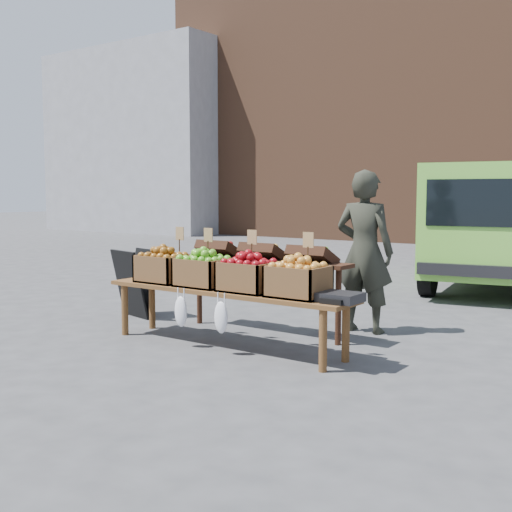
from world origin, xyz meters
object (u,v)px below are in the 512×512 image
Objects in this scene: back_table at (263,285)px; weighing_scale at (340,297)px; delivery_van at (501,228)px; crate_golden_apples at (163,269)px; vendor at (365,252)px; crate_russet_pears at (204,273)px; display_bench at (226,318)px; crate_red_apples at (248,277)px; crate_green_apples at (298,282)px; chalkboard_sign at (136,283)px.

weighing_scale is (1.31, -0.72, 0.09)m from back_table.
crate_golden_apples is at bearing -117.83° from delivery_van.
crate_russet_pears is (-1.04, -1.42, -0.16)m from vendor.
delivery_van is at bearing 76.80° from crate_russet_pears.
crate_red_apples is (0.28, 0.00, 0.42)m from display_bench.
crate_red_apples is at bearing 66.53° from vendor.
vendor is 3.47× the size of crate_golden_apples.
weighing_scale is at bearing 0.00° from crate_red_apples.
crate_russet_pears is (-1.31, -5.59, -0.24)m from delivery_van.
delivery_van is 8.45× the size of crate_green_apples.
crate_red_apples reaches higher than weighing_scale.
back_table is at bearing 43.35° from crate_golden_apples.
crate_green_apples is at bearing 88.01° from vendor.
back_table is at bearing 94.95° from display_bench.
crate_red_apples is at bearing 180.00° from crate_green_apples.
crate_red_apples reaches higher than chalkboard_sign.
crate_red_apples is (-0.76, -5.59, -0.24)m from delivery_van.
chalkboard_sign is 2.43× the size of weighing_scale.
crate_green_apples is at bearing 0.00° from display_bench.
vendor is 3.47× the size of crate_red_apples.
crate_golden_apples is (-1.59, -1.42, -0.16)m from vendor.
crate_russet_pears is at bearing 180.00° from display_bench.
crate_golden_apples is at bearing 180.00° from crate_russet_pears.
chalkboard_sign is 1.65× the size of crate_russet_pears.
display_bench is 0.51m from crate_red_apples.
delivery_van is at bearing 71.59° from crate_golden_apples.
crate_golden_apples is 1.00× the size of crate_green_apples.
delivery_van is 5.01m from back_table.
vendor is at bearing -103.15° from delivery_van.
weighing_scale is at bearing 0.00° from crate_green_apples.
vendor is 0.83× the size of back_table.
crate_russet_pears is at bearing -7.09° from chalkboard_sign.
delivery_van is at bearing 79.50° from display_bench.
back_table reaches higher than chalkboard_sign.
crate_green_apples reaches higher than weighing_scale.
crate_russet_pears is at bearing 180.00° from crate_red_apples.
weighing_scale is (0.49, -1.42, -0.26)m from vendor.
crate_golden_apples is (1.01, -0.57, 0.30)m from chalkboard_sign.
vendor reaches higher than crate_golden_apples.
display_bench is 5.40× the size of crate_green_apples.
vendor is 5.11× the size of weighing_scale.
vendor is 1.43m from crate_green_apples.
back_table is 1.16m from crate_green_apples.
crate_russet_pears is 1.47× the size of weighing_scale.
back_table reaches higher than crate_golden_apples.
back_table is 0.77m from crate_russet_pears.
display_bench is 5.40× the size of crate_red_apples.
delivery_van reaches higher than chalkboard_sign.
crate_green_apples is at bearing 0.83° from chalkboard_sign.
display_bench is at bearing -85.05° from back_table.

